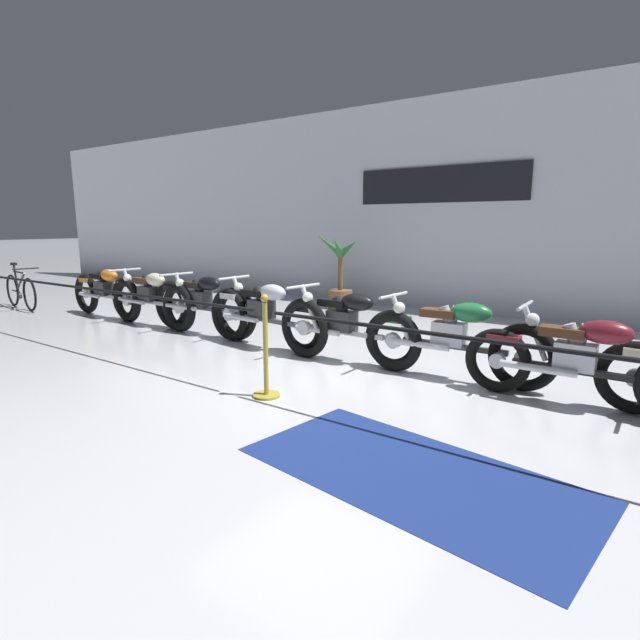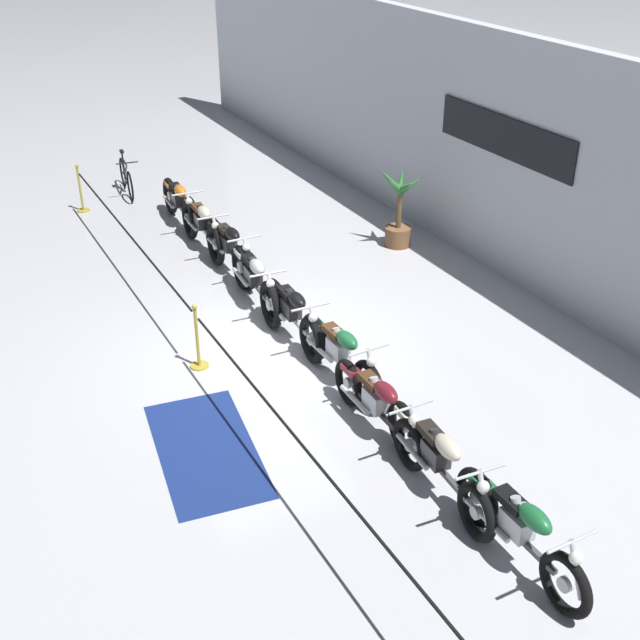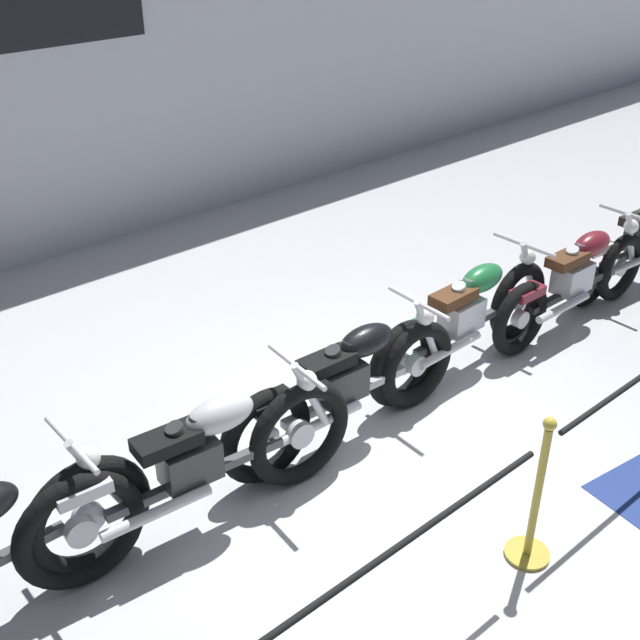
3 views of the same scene
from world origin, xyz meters
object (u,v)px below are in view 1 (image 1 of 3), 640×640
object	(u,v)px
motorcycle_green_5	(454,339)
bicycle	(21,291)
floor_banner	(413,473)
motorcycle_silver_3	(264,314)
motorcycle_cream_1	(151,298)
motorcycle_black_4	(346,326)
motorcycle_black_2	(202,304)
potted_palm_left_of_row	(340,278)
motorcycle_orange_0	(106,292)
motorcycle_maroon_6	(582,362)
stanchion_far_left	(158,307)
stanchion_mid_left	(266,363)

from	to	relation	value
motorcycle_green_5	bicycle	size ratio (longest dim) A/B	1.32
floor_banner	motorcycle_silver_3	bearing A→B (deg)	154.45
motorcycle_silver_3	motorcycle_cream_1	bearing A→B (deg)	178.08
bicycle	floor_banner	distance (m)	9.88
motorcycle_black_4	floor_banner	size ratio (longest dim) A/B	0.89
motorcycle_black_2	motorcycle_green_5	bearing A→B (deg)	-0.08
motorcycle_silver_3	potted_palm_left_of_row	size ratio (longest dim) A/B	1.46
motorcycle_orange_0	motorcycle_black_4	world-z (taller)	motorcycle_orange_0
motorcycle_maroon_6	stanchion_far_left	distance (m)	4.58
stanchion_mid_left	potted_palm_left_of_row	bearing A→B (deg)	115.20
stanchion_mid_left	floor_banner	size ratio (longest dim) A/B	0.44
bicycle	motorcycle_green_5	bearing A→B (deg)	3.04
motorcycle_green_5	potted_palm_left_of_row	bearing A→B (deg)	137.60
motorcycle_maroon_6	bicycle	world-z (taller)	bicycle
motorcycle_cream_1	stanchion_far_left	xyz separation A→B (m)	(2.37, -1.62, 0.29)
motorcycle_black_2	motorcycle_silver_3	bearing A→B (deg)	-5.65
bicycle	motorcycle_maroon_6	bearing A→B (deg)	1.68
motorcycle_green_5	motorcycle_maroon_6	world-z (taller)	motorcycle_green_5
motorcycle_black_2	stanchion_far_left	bearing A→B (deg)	-55.98
motorcycle_orange_0	motorcycle_black_4	xyz separation A→B (m)	(5.34, -0.02, -0.01)
motorcycle_maroon_6	motorcycle_green_5	bearing A→B (deg)	172.21
motorcycle_cream_1	motorcycle_black_2	world-z (taller)	motorcycle_black_2
potted_palm_left_of_row	stanchion_mid_left	distance (m)	5.60
motorcycle_orange_0	motorcycle_maroon_6	world-z (taller)	motorcycle_orange_0
motorcycle_maroon_6	potted_palm_left_of_row	world-z (taller)	potted_palm_left_of_row
motorcycle_orange_0	stanchion_far_left	world-z (taller)	stanchion_far_left
motorcycle_green_5	floor_banner	distance (m)	2.41
motorcycle_green_5	potted_palm_left_of_row	size ratio (longest dim) A/B	1.40
motorcycle_green_5	motorcycle_orange_0	bearing A→B (deg)	-179.61
motorcycle_orange_0	bicycle	bearing A→B (deg)	-169.61
motorcycle_silver_3	stanchion_mid_left	distance (m)	2.05
potted_palm_left_of_row	floor_banner	bearing A→B (deg)	-52.96
motorcycle_orange_0	stanchion_mid_left	xyz separation A→B (m)	(5.40, -1.62, -0.12)
motorcycle_maroon_6	motorcycle_black_2	bearing A→B (deg)	178.05
motorcycle_black_4	potted_palm_left_of_row	bearing A→B (deg)	123.85
floor_banner	motorcycle_cream_1	bearing A→B (deg)	167.14
motorcycle_black_2	motorcycle_black_4	world-z (taller)	motorcycle_black_2
motorcycle_cream_1	motorcycle_silver_3	distance (m)	2.68
bicycle	potted_palm_left_of_row	xyz separation A→B (m)	(5.42, 3.88, 0.26)
motorcycle_maroon_6	bicycle	bearing A→B (deg)	-178.32
potted_palm_left_of_row	floor_banner	distance (m)	7.16
motorcycle_green_5	motorcycle_black_4	bearing A→B (deg)	-177.10
motorcycle_maroon_6	motorcycle_black_4	bearing A→B (deg)	177.69
bicycle	floor_banner	world-z (taller)	bicycle
stanchion_far_left	motorcycle_cream_1	bearing A→B (deg)	145.70
motorcycle_silver_3	bicycle	xyz separation A→B (m)	(-6.43, -0.35, -0.12)
motorcycle_black_2	motorcycle_orange_0	bearing A→B (deg)	-178.86
motorcycle_cream_1	stanchion_far_left	distance (m)	2.89
motorcycle_black_4	stanchion_mid_left	distance (m)	1.60
motorcycle_orange_0	floor_banner	bearing A→B (deg)	-17.09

